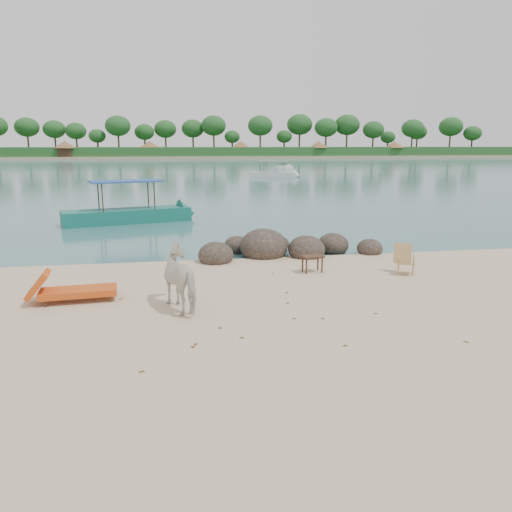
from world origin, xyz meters
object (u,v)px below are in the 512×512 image
at_px(side_table, 312,265).
at_px(boat_near, 126,188).
at_px(deck_chair, 406,261).
at_px(cow, 185,279).
at_px(lounge_chair, 78,289).
at_px(boulders, 279,249).

bearing_deg(side_table, boat_near, 110.96).
relative_size(side_table, deck_chair, 0.71).
distance_m(cow, side_table, 4.69).
height_order(side_table, boat_near, boat_near).
bearing_deg(lounge_chair, side_table, 10.10).
bearing_deg(boat_near, cow, -95.76).
bearing_deg(side_table, deck_chair, -22.60).
bearing_deg(lounge_chair, cow, -26.57).
distance_m(side_table, deck_chair, 2.70).
bearing_deg(deck_chair, side_table, -168.62).
height_order(cow, side_table, cow).
distance_m(side_table, lounge_chair, 6.55).
xyz_separation_m(lounge_chair, deck_chair, (8.92, 1.06, 0.10)).
bearing_deg(boat_near, side_table, -76.82).
xyz_separation_m(cow, deck_chair, (6.40, 2.04, -0.29)).
bearing_deg(deck_chair, boulders, 159.41).
bearing_deg(boulders, cow, -122.31).
relative_size(cow, lounge_chair, 0.77).
height_order(boulders, lounge_chair, boulders).
relative_size(boulders, deck_chair, 7.38).
distance_m(lounge_chair, deck_chair, 8.98).
relative_size(boulders, side_table, 10.45).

